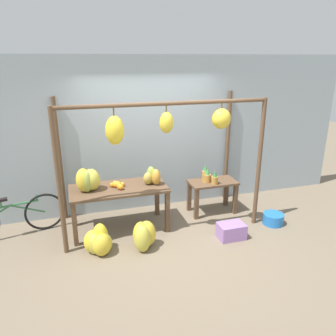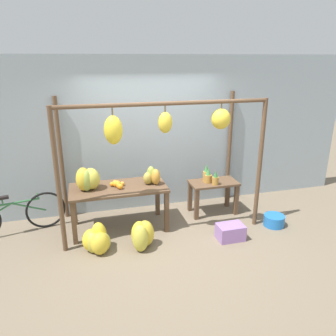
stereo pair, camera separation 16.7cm
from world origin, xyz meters
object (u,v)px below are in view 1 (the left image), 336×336
at_px(banana_pile_ground_left, 99,242).
at_px(fruit_crate_white, 231,231).
at_px(parked_bicycle, 12,218).
at_px(orange_pile, 118,185).
at_px(banana_pile_ground_right, 144,236).
at_px(pineapple_cluster, 209,176).
at_px(banana_pile_on_table, 88,180).
at_px(papaya_pile, 152,177).
at_px(blue_bucket, 273,219).

bearing_deg(banana_pile_ground_left, fruit_crate_white, -5.38).
relative_size(fruit_crate_white, parked_bicycle, 0.26).
distance_m(orange_pile, banana_pile_ground_right, 0.94).
xyz_separation_m(banana_pile_ground_left, fruit_crate_white, (2.06, -0.19, -0.05)).
relative_size(pineapple_cluster, banana_pile_ground_right, 0.73).
bearing_deg(pineapple_cluster, parked_bicycle, 178.09).
relative_size(banana_pile_on_table, orange_pile, 1.51).
distance_m(orange_pile, papaya_pile, 0.57).
distance_m(banana_pile_on_table, banana_pile_ground_right, 1.23).
relative_size(banana_pile_ground_left, blue_bucket, 1.40).
height_order(orange_pile, banana_pile_ground_left, orange_pile).
distance_m(banana_pile_ground_right, papaya_pile, 1.01).
xyz_separation_m(orange_pile, parked_bicycle, (-1.67, 0.24, -0.45)).
bearing_deg(banana_pile_ground_right, papaya_pile, 65.65).
bearing_deg(orange_pile, banana_pile_ground_right, -70.42).
bearing_deg(banana_pile_ground_right, fruit_crate_white, -4.57).
distance_m(banana_pile_on_table, parked_bicycle, 1.35).
bearing_deg(banana_pile_ground_left, banana_pile_ground_right, -7.10).
relative_size(fruit_crate_white, papaya_pile, 1.31).
bearing_deg(pineapple_cluster, banana_pile_on_table, -176.53).
bearing_deg(banana_pile_on_table, blue_bucket, -11.25).
relative_size(parked_bicycle, papaya_pile, 5.00).
height_order(fruit_crate_white, blue_bucket, fruit_crate_white).
xyz_separation_m(fruit_crate_white, parked_bicycle, (-3.32, 1.05, 0.21)).
xyz_separation_m(banana_pile_on_table, orange_pile, (0.47, -0.00, -0.13)).
bearing_deg(banana_pile_ground_right, banana_pile_ground_left, 172.90).
relative_size(banana_pile_on_table, fruit_crate_white, 1.01).
distance_m(banana_pile_on_table, banana_pile_ground_left, 0.97).
relative_size(pineapple_cluster, papaya_pile, 1.01).
bearing_deg(orange_pile, blue_bucket, -13.19).
height_order(banana_pile_ground_left, papaya_pile, papaya_pile).
height_order(banana_pile_on_table, pineapple_cluster, banana_pile_on_table).
bearing_deg(banana_pile_on_table, parked_bicycle, 168.72).
bearing_deg(blue_bucket, fruit_crate_white, -167.02).
height_order(pineapple_cluster, parked_bicycle, pineapple_cluster).
bearing_deg(parked_bicycle, banana_pile_ground_right, -26.17).
distance_m(banana_pile_on_table, pineapple_cluster, 2.13).
bearing_deg(parked_bicycle, fruit_crate_white, -17.63).
relative_size(orange_pile, parked_bicycle, 0.17).
xyz_separation_m(orange_pile, banana_pile_ground_left, (-0.41, -0.62, -0.61)).
height_order(pineapple_cluster, banana_pile_ground_left, pineapple_cluster).
relative_size(orange_pile, fruit_crate_white, 0.67).
xyz_separation_m(pineapple_cluster, blue_bucket, (0.92, -0.73, -0.63)).
bearing_deg(papaya_pile, fruit_crate_white, -36.72).
bearing_deg(papaya_pile, banana_pile_ground_left, -147.62).
xyz_separation_m(banana_pile_ground_left, papaya_pile, (0.97, 0.62, 0.70)).
relative_size(banana_pile_on_table, banana_pile_ground_left, 0.85).
xyz_separation_m(pineapple_cluster, parked_bicycle, (-3.32, 0.11, -0.39)).
xyz_separation_m(orange_pile, papaya_pile, (0.57, -0.00, 0.08)).
distance_m(pineapple_cluster, banana_pile_ground_right, 1.71).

